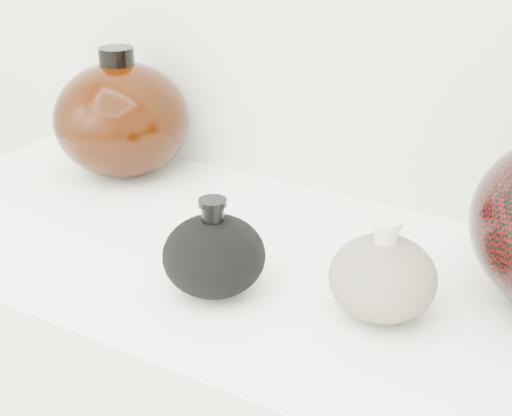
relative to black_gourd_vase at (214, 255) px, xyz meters
The scene contains 3 objects.
black_gourd_vase is the anchor object (origin of this frame).
cream_gourd_vase 0.20m from the black_gourd_vase, 15.67° to the left, with size 0.16×0.16×0.12m.
left_round_pot 0.42m from the black_gourd_vase, 144.75° to the left, with size 0.26×0.26×0.22m.
Camera 1 is at (0.42, 0.23, 1.37)m, focal length 50.00 mm.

